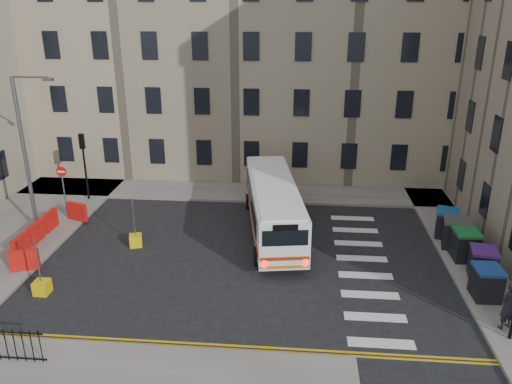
# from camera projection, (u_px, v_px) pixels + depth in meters

# --- Properties ---
(ground) EXTENTS (120.00, 120.00, 0.00)m
(ground) POSITION_uv_depth(u_px,v_px,m) (278.00, 259.00, 23.82)
(ground) COLOR black
(ground) RESTS_ON ground
(pavement_north) EXTENTS (36.00, 3.20, 0.15)m
(pavement_north) POSITION_uv_depth(u_px,v_px,m) (192.00, 191.00, 32.30)
(pavement_north) COLOR slate
(pavement_north) RESTS_ON ground
(pavement_east) EXTENTS (2.40, 26.00, 0.15)m
(pavement_east) POSITION_uv_depth(u_px,v_px,m) (449.00, 229.00, 26.78)
(pavement_east) COLOR slate
(pavement_east) RESTS_ON ground
(pavement_west) EXTENTS (6.00, 22.00, 0.15)m
(pavement_west) POSITION_uv_depth(u_px,v_px,m) (10.00, 237.00, 25.88)
(pavement_west) COLOR slate
(pavement_west) RESTS_ON ground
(terrace_north) EXTENTS (38.30, 10.80, 17.20)m
(terrace_north) POSITION_uv_depth(u_px,v_px,m) (193.00, 46.00, 35.80)
(terrace_north) COLOR tan
(terrace_north) RESTS_ON ground
(traffic_light_nw) EXTENTS (0.28, 0.22, 4.10)m
(traffic_light_nw) POSITION_uv_depth(u_px,v_px,m) (84.00, 156.00, 29.85)
(traffic_light_nw) COLOR black
(traffic_light_nw) RESTS_ON pavement_west
(streetlamp) EXTENTS (0.50, 0.22, 8.14)m
(streetlamp) POSITION_uv_depth(u_px,v_px,m) (25.00, 153.00, 25.22)
(streetlamp) COLOR #595B5E
(streetlamp) RESTS_ON pavement_west
(no_entry_north) EXTENTS (0.60, 0.08, 3.00)m
(no_entry_north) POSITION_uv_depth(u_px,v_px,m) (62.00, 180.00, 28.31)
(no_entry_north) COLOR #595B5E
(no_entry_north) RESTS_ON pavement_west
(roadworks_barriers) EXTENTS (1.66, 6.26, 1.00)m
(roadworks_barriers) POSITION_uv_depth(u_px,v_px,m) (43.00, 233.00, 25.03)
(roadworks_barriers) COLOR red
(roadworks_barriers) RESTS_ON pavement_west
(bus) EXTENTS (3.84, 10.22, 2.71)m
(bus) POSITION_uv_depth(u_px,v_px,m) (273.00, 204.00, 26.14)
(bus) COLOR white
(bus) RESTS_ON ground
(wheelie_bin_a) EXTENTS (1.09, 1.25, 1.35)m
(wheelie_bin_a) POSITION_uv_depth(u_px,v_px,m) (486.00, 282.00, 20.22)
(wheelie_bin_a) COLOR black
(wheelie_bin_a) RESTS_ON pavement_east
(wheelie_bin_b) EXTENTS (1.27, 1.41, 1.37)m
(wheelie_bin_b) POSITION_uv_depth(u_px,v_px,m) (483.00, 263.00, 21.68)
(wheelie_bin_b) COLOR black
(wheelie_bin_b) RESTS_ON pavement_east
(wheelie_bin_c) EXTENTS (1.13, 1.30, 1.42)m
(wheelie_bin_c) POSITION_uv_depth(u_px,v_px,m) (465.00, 245.00, 23.31)
(wheelie_bin_c) COLOR black
(wheelie_bin_c) RESTS_ON pavement_east
(wheelie_bin_d) EXTENTS (1.40, 1.53, 1.45)m
(wheelie_bin_d) POSITION_uv_depth(u_px,v_px,m) (455.00, 233.00, 24.52)
(wheelie_bin_d) COLOR black
(wheelie_bin_d) RESTS_ON pavement_east
(wheelie_bin_e) EXTENTS (1.41, 1.53, 1.42)m
(wheelie_bin_e) POSITION_uv_depth(u_px,v_px,m) (447.00, 223.00, 25.62)
(wheelie_bin_e) COLOR black
(wheelie_bin_e) RESTS_ON pavement_east
(pedestrian) EXTENTS (0.83, 0.74, 1.90)m
(pedestrian) POSITION_uv_depth(u_px,v_px,m) (508.00, 305.00, 18.20)
(pedestrian) COLOR black
(pedestrian) RESTS_ON pavement_east
(bollard_yellow) EXTENTS (0.75, 0.75, 0.60)m
(bollard_yellow) POSITION_uv_depth(u_px,v_px,m) (136.00, 240.00, 25.01)
(bollard_yellow) COLOR #D9C50C
(bollard_yellow) RESTS_ON ground
(bollard_chevron) EXTENTS (0.60, 0.60, 0.60)m
(bollard_chevron) POSITION_uv_depth(u_px,v_px,m) (42.00, 287.00, 20.88)
(bollard_chevron) COLOR #D9BB0C
(bollard_chevron) RESTS_ON ground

